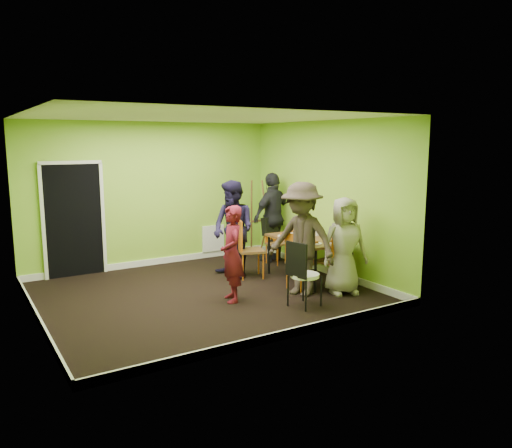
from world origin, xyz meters
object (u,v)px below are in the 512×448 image
Objects in this scene: chair_front_end at (335,257)px; chair_bentwood at (302,271)px; chair_left_far at (246,245)px; orange_bottle at (301,233)px; person_front_end at (344,246)px; dining_table at (309,241)px; person_left_near at (302,239)px; chair_back_end at (272,230)px; easel at (262,219)px; person_left_far at (233,229)px; person_back_end at (273,217)px; blue_bottle at (334,235)px; thermos at (303,231)px; chair_left_near at (298,258)px; person_standing at (232,254)px.

chair_bentwood reaches higher than chair_front_end.
chair_front_end is at bearing 50.37° from chair_left_far.
person_front_end is (-0.03, -1.20, -0.01)m from orange_bottle.
person_left_near reaches higher than dining_table.
chair_back_end is 0.59× the size of person_front_end.
person_left_near is 1.16× the size of person_front_end.
person_left_far is (-1.30, -1.09, 0.06)m from easel.
person_back_end reaches higher than chair_left_far.
chair_bentwood is at bearing -149.01° from blue_bottle.
chair_left_far is 0.58× the size of person_left_near.
chair_back_end is at bearing 80.46° from thermos.
person_left_far is at bearing -164.69° from chair_left_near.
chair_back_end is 2.81m from chair_bentwood.
easel is at bearing 82.07° from orange_bottle.
dining_table is 1.12m from chair_left_far.
chair_left_near is 1.23m from person_standing.
person_left_far is at bearing 164.90° from person_standing.
person_left_far reaches higher than chair_front_end.
person_front_end is at bearing -115.78° from blue_bottle.
person_left_near reaches higher than chair_left_near.
chair_back_end is 1.81m from blue_bottle.
blue_bottle is at bearing 79.78° from chair_back_end.
dining_table is at bearing 80.66° from chair_front_end.
chair_back_end is at bearing 137.28° from person_left_near.
person_standing is at bearing -161.14° from orange_bottle.
person_left_far reaches higher than dining_table.
easel is (1.12, 1.24, 0.22)m from chair_left_far.
thermos is 0.12× the size of person_left_near.
person_front_end is at bearing -91.58° from dining_table.
chair_back_end is 0.51× the size of person_back_end.
chair_left_near is 0.89m from orange_bottle.
person_back_end reaches higher than chair_front_end.
person_back_end is at bearing 145.19° from chair_left_far.
chair_back_end is at bearing 147.89° from person_standing.
person_standing is at bearing -126.99° from person_left_near.
person_left_near is at bearing 165.48° from chair_front_end.
chair_left_near is 0.84m from blue_bottle.
easel reaches higher than chair_bentwood.
person_left_near is (-0.89, -0.25, 0.05)m from blue_bottle.
chair_left_near is 0.60m from chair_front_end.
easel is 19.10× the size of orange_bottle.
thermos is at bearing 108.83° from person_front_end.
easel is 0.92× the size of person_left_near.
person_back_end is at bearing 135.76° from person_left_near.
person_front_end is (0.99, 0.21, 0.23)m from chair_bentwood.
dining_table is 0.91× the size of easel.
chair_left_far is at bearing 23.11° from person_back_end.
chair_front_end is 2.68m from easel.
person_standing is at bearing 176.51° from person_front_end.
person_front_end is at bearing 35.77° from chair_left_near.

